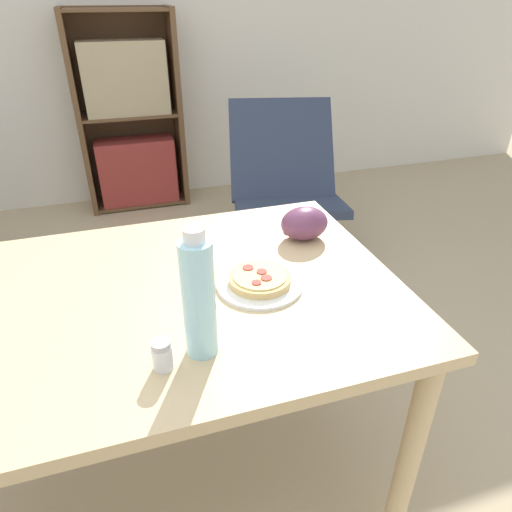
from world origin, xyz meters
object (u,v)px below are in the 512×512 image
object	(u,v)px
grape_bunch	(304,223)
bookshelf	(131,123)
drink_bottle	(199,297)
salt_shaker	(162,355)
pizza_on_plate	(260,281)
lounge_chair_far	(284,209)

from	to	relation	value
grape_bunch	bookshelf	xyz separation A→B (m)	(-0.39, 2.26, -0.19)
drink_bottle	salt_shaker	world-z (taller)	drink_bottle
bookshelf	pizza_on_plate	bearing A→B (deg)	-85.98
grape_bunch	drink_bottle	world-z (taller)	drink_bottle
drink_bottle	lounge_chair_far	world-z (taller)	drink_bottle
lounge_chair_far	pizza_on_plate	bearing A→B (deg)	-99.63
salt_shaker	lounge_chair_far	distance (m)	1.97
salt_shaker	lounge_chair_far	bearing A→B (deg)	61.33
grape_bunch	bookshelf	size ratio (longest dim) A/B	0.11
pizza_on_plate	grape_bunch	world-z (taller)	grape_bunch
lounge_chair_far	grape_bunch	bearing A→B (deg)	-94.62
lounge_chair_far	bookshelf	size ratio (longest dim) A/B	0.65
pizza_on_plate	drink_bottle	bearing A→B (deg)	-134.11
drink_bottle	bookshelf	xyz separation A→B (m)	(0.02, 2.68, -0.28)
drink_bottle	bookshelf	world-z (taller)	bookshelf
salt_shaker	bookshelf	distance (m)	2.72
pizza_on_plate	lounge_chair_far	size ratio (longest dim) A/B	0.26
pizza_on_plate	bookshelf	xyz separation A→B (m)	(-0.17, 2.48, -0.15)
pizza_on_plate	grape_bunch	xyz separation A→B (m)	(0.22, 0.22, 0.04)
pizza_on_plate	drink_bottle	world-z (taller)	drink_bottle
salt_shaker	lounge_chair_far	xyz separation A→B (m)	(0.91, 1.67, -0.51)
salt_shaker	lounge_chair_far	size ratio (longest dim) A/B	0.08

